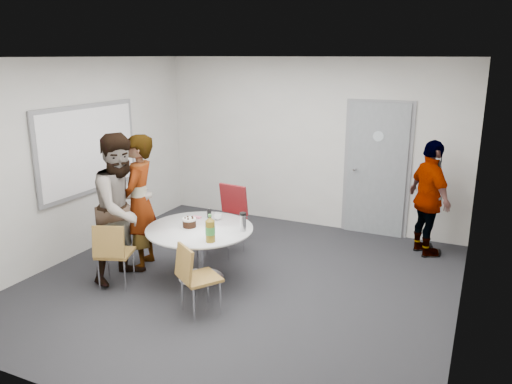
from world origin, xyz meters
The scene contains 15 objects.
floor centered at (0.00, 0.00, 0.00)m, with size 5.00×5.00×0.00m, color #232327.
ceiling centered at (0.00, 0.00, 2.70)m, with size 5.00×5.00×0.00m, color silver.
wall_back centered at (0.00, 2.50, 1.35)m, with size 5.00×5.00×0.00m, color beige.
wall_left centered at (-2.50, 0.00, 1.35)m, with size 5.00×5.00×0.00m, color beige.
wall_right centered at (2.50, 0.00, 1.35)m, with size 5.00×5.00×0.00m, color beige.
wall_front centered at (0.00, -2.50, 1.35)m, with size 5.00×5.00×0.00m, color beige.
door centered at (1.10, 2.48, 1.03)m, with size 1.02×0.17×2.12m.
whiteboard centered at (-2.46, 0.20, 1.45)m, with size 0.04×1.90×1.25m.
table centered at (-0.47, -0.13, 0.60)m, with size 1.31×1.31×1.01m.
chair_near_left centered at (-1.30, -0.77, 0.50)m, with size 0.51×0.53×0.82m.
chair_near_right centered at (-0.10, -0.91, 0.48)m, with size 0.54×0.55×0.80m.
chair_far centered at (-0.61, 0.86, 0.59)m, with size 0.52×0.55×0.96m.
person_main centered at (-1.40, -0.10, 0.88)m, with size 0.65×0.42×1.77m, color #A5C6EA.
person_left centered at (-1.37, -0.45, 0.92)m, with size 0.90×0.70×1.84m, color white.
person_right centered at (1.95, 1.93, 0.81)m, with size 0.95×0.40×1.63m, color black.
Camera 1 is at (2.57, -5.05, 2.73)m, focal length 35.00 mm.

